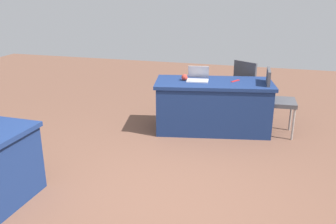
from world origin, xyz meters
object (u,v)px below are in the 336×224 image
Objects in this scene: table_foreground at (213,106)px; yarn_ball at (185,77)px; chair_tucked_left at (248,85)px; scissors_red at (235,81)px; chair_near_front at (276,97)px; laptop_silver at (198,78)px.

yarn_ball reaches higher than table_foreground.
scissors_red is at bearing -72.76° from chair_tucked_left.
yarn_ball is (1.34, 0.14, 0.24)m from chair_near_front.
laptop_silver is 0.56m from scissors_red.
laptop_silver reaches higher than yarn_ball.
laptop_silver is 1.95× the size of scissors_red.
table_foreground is 0.62m from yarn_ball.
table_foreground is at bearing -39.63° from scissors_red.
table_foreground is 5.28× the size of laptop_silver.
scissors_red is at bearing -160.00° from table_foreground.
chair_near_front reaches higher than yarn_ball.
chair_tucked_left is 1.09m from laptop_silver.
yarn_ball is at bearing -106.69° from chair_tucked_left.
chair_near_front is 10.43× the size of yarn_ball.
chair_near_front is 0.82m from chair_tucked_left.
yarn_ball is at bearing -47.63° from scissors_red.
chair_tucked_left is 1.26m from yarn_ball.
chair_tucked_left reaches higher than scissors_red.
chair_near_front is 1.18m from laptop_silver.
laptop_silver is 3.73× the size of yarn_ball.
chair_tucked_left is 5.35× the size of scissors_red.
table_foreground is 1.92× the size of chair_tucked_left.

